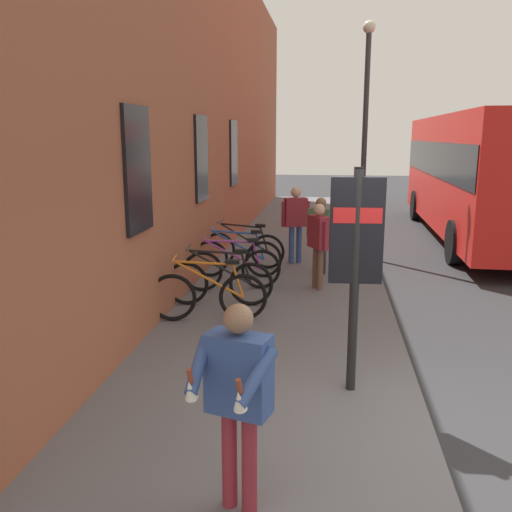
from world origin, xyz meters
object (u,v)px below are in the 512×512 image
(pedestrian_by_facade, at_px, (320,228))
(tourist_with_hotdogs, at_px, (237,387))
(bicycle_leaning_wall, at_px, (208,296))
(bicycle_mid_rack, at_px, (219,282))
(pedestrian_near_bus, at_px, (296,217))
(street_lamp, at_px, (365,119))
(city_bus, at_px, (480,170))
(pedestrian_crossing_street, at_px, (319,237))
(transit_info_sign, at_px, (356,245))
(bicycle_beside_lamp, at_px, (237,257))
(bicycle_by_door, at_px, (243,249))
(bicycle_nearest_sign, at_px, (233,269))

(pedestrian_by_facade, relative_size, tourist_with_hotdogs, 0.97)
(bicycle_leaning_wall, height_order, tourist_with_hotdogs, tourist_with_hotdogs)
(bicycle_mid_rack, height_order, pedestrian_by_facade, pedestrian_by_facade)
(pedestrian_near_bus, relative_size, street_lamp, 0.32)
(city_bus, bearing_deg, pedestrian_crossing_street, 145.74)
(transit_info_sign, relative_size, tourist_with_hotdogs, 1.52)
(bicycle_beside_lamp, bearing_deg, transit_info_sign, -156.19)
(bicycle_leaning_wall, xyz_separation_m, bicycle_beside_lamp, (2.62, 0.01, 0.00))
(bicycle_by_door, distance_m, transit_info_sign, 5.92)
(pedestrian_near_bus, bearing_deg, transit_info_sign, -170.52)
(bicycle_by_door, height_order, pedestrian_near_bus, pedestrian_near_bus)
(pedestrian_crossing_street, bearing_deg, bicycle_beside_lamp, 67.82)
(bicycle_beside_lamp, height_order, tourist_with_hotdogs, tourist_with_hotdogs)
(bicycle_by_door, relative_size, tourist_with_hotdogs, 1.12)
(bicycle_by_door, xyz_separation_m, pedestrian_crossing_street, (-1.45, -1.59, 0.55))
(city_bus, relative_size, street_lamp, 2.04)
(bicycle_nearest_sign, distance_m, tourist_with_hotdogs, 5.95)
(bicycle_mid_rack, relative_size, city_bus, 0.17)
(pedestrian_near_bus, relative_size, tourist_with_hotdogs, 1.04)
(bicycle_nearest_sign, bearing_deg, pedestrian_near_bus, -22.88)
(transit_info_sign, xyz_separation_m, city_bus, (10.18, -3.76, 0.20))
(bicycle_beside_lamp, height_order, pedestrian_crossing_street, pedestrian_crossing_street)
(bicycle_beside_lamp, bearing_deg, street_lamp, -42.55)
(bicycle_mid_rack, bearing_deg, tourist_with_hotdogs, -166.96)
(transit_info_sign, relative_size, street_lamp, 0.46)
(city_bus, bearing_deg, pedestrian_near_bus, 131.33)
(bicycle_mid_rack, xyz_separation_m, city_bus, (7.40, -5.78, 1.41))
(bicycle_mid_rack, relative_size, tourist_with_hotdogs, 1.12)
(bicycle_leaning_wall, bearing_deg, transit_info_sign, -134.65)
(bicycle_leaning_wall, bearing_deg, street_lamp, -24.98)
(bicycle_nearest_sign, height_order, street_lamp, street_lamp)
(tourist_with_hotdogs, bearing_deg, bicycle_leaning_wall, 15.50)
(bicycle_mid_rack, relative_size, pedestrian_near_bus, 1.08)
(bicycle_beside_lamp, xyz_separation_m, pedestrian_near_bus, (1.37, -1.04, 0.61))
(bicycle_mid_rack, distance_m, bicycle_nearest_sign, 0.92)
(transit_info_sign, height_order, pedestrian_crossing_street, transit_info_sign)
(city_bus, xyz_separation_m, tourist_with_hotdogs, (-12.29, 4.65, -0.82))
(bicycle_leaning_wall, bearing_deg, bicycle_mid_rack, -0.55)
(bicycle_nearest_sign, bearing_deg, pedestrian_crossing_street, -79.64)
(city_bus, bearing_deg, bicycle_beside_lamp, 133.78)
(bicycle_nearest_sign, xyz_separation_m, street_lamp, (3.64, -2.43, 2.67))
(bicycle_by_door, distance_m, tourist_with_hotdogs, 7.65)
(bicycle_mid_rack, bearing_deg, bicycle_beside_lamp, 0.57)
(bicycle_beside_lamp, distance_m, pedestrian_by_facade, 1.75)
(bicycle_mid_rack, height_order, bicycle_beside_lamp, same)
(pedestrian_near_bus, bearing_deg, bicycle_nearest_sign, 157.12)
(transit_info_sign, relative_size, pedestrian_crossing_street, 1.56)
(bicycle_leaning_wall, relative_size, street_lamp, 0.34)
(bicycle_nearest_sign, relative_size, bicycle_beside_lamp, 0.97)
(city_bus, height_order, tourist_with_hotdogs, city_bus)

